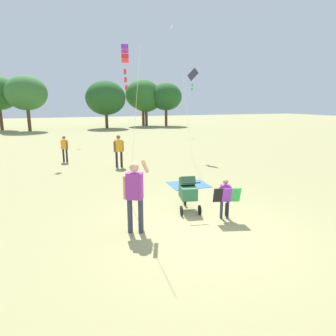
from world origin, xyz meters
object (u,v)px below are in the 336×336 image
(person_red_shirt, at_px, (64,147))
(picnic_blanket, at_px, (189,185))
(kite_orange_delta, at_px, (192,78))
(stroller, at_px, (188,190))
(person_adult_flyer, at_px, (135,191))
(kite_adult_black, at_px, (125,56))
(person_sitting_far, at_px, (119,148))
(child_with_butterfly_kite, at_px, (225,196))

(person_red_shirt, distance_m, picnic_blanket, 7.71)
(kite_orange_delta, bearing_deg, stroller, -116.99)
(kite_orange_delta, bearing_deg, picnic_blanket, -117.24)
(stroller, bearing_deg, person_adult_flyer, -154.15)
(kite_adult_black, xyz_separation_m, person_sitting_far, (0.86, 5.25, -3.45))
(kite_orange_delta, xyz_separation_m, person_sitting_far, (-4.53, -1.26, -3.51))
(child_with_butterfly_kite, distance_m, person_red_shirt, 10.50)
(child_with_butterfly_kite, bearing_deg, kite_orange_delta, 69.21)
(kite_adult_black, bearing_deg, child_with_butterfly_kite, -47.86)
(child_with_butterfly_kite, relative_size, kite_adult_black, 0.24)
(child_with_butterfly_kite, relative_size, picnic_blanket, 0.77)
(person_adult_flyer, distance_m, person_red_shirt, 9.86)
(stroller, height_order, person_sitting_far, person_sitting_far)
(kite_adult_black, distance_m, kite_orange_delta, 8.45)
(kite_adult_black, height_order, picnic_blanket, kite_adult_black)
(kite_orange_delta, height_order, picnic_blanket, kite_orange_delta)
(kite_adult_black, bearing_deg, kite_orange_delta, 50.38)
(child_with_butterfly_kite, xyz_separation_m, stroller, (-0.65, 0.96, -0.05))
(stroller, relative_size, person_sitting_far, 0.71)
(person_adult_flyer, xyz_separation_m, stroller, (1.82, 0.88, -0.44))
(child_with_butterfly_kite, bearing_deg, stroller, 123.95)
(child_with_butterfly_kite, relative_size, stroller, 0.99)
(child_with_butterfly_kite, bearing_deg, person_sitting_far, 99.01)
(person_sitting_far, bearing_deg, kite_adult_black, -99.32)
(kite_adult_black, relative_size, person_red_shirt, 3.40)
(stroller, distance_m, person_red_shirt, 9.38)
(child_with_butterfly_kite, distance_m, stroller, 1.16)
(kite_orange_delta, xyz_separation_m, picnic_blanket, (-2.76, -5.37, -4.42))
(child_with_butterfly_kite, xyz_separation_m, kite_adult_black, (-2.05, 2.27, 3.72))
(kite_orange_delta, bearing_deg, child_with_butterfly_kite, -110.79)
(child_with_butterfly_kite, bearing_deg, person_red_shirt, 109.82)
(kite_orange_delta, distance_m, person_sitting_far, 5.86)
(person_red_shirt, distance_m, person_sitting_far, 3.34)
(person_adult_flyer, relative_size, picnic_blanket, 1.27)
(person_adult_flyer, height_order, stroller, person_adult_flyer)
(person_red_shirt, bearing_deg, person_adult_flyer, -83.64)
(person_red_shirt, height_order, picnic_blanket, person_red_shirt)
(stroller, height_order, kite_orange_delta, kite_orange_delta)
(child_with_butterfly_kite, height_order, stroller, child_with_butterfly_kite)
(person_adult_flyer, xyz_separation_m, kite_orange_delta, (5.80, 8.70, 3.38))
(person_adult_flyer, bearing_deg, picnic_blanket, 47.62)
(child_with_butterfly_kite, height_order, kite_orange_delta, kite_orange_delta)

